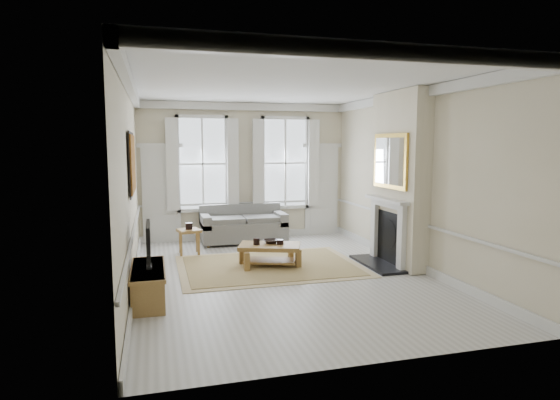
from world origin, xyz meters
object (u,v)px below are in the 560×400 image
object	(u,v)px
sofa	(243,227)
tv_stand	(148,284)
side_table	(189,234)
coffee_table	(270,248)

from	to	relation	value
sofa	tv_stand	size ratio (longest dim) A/B	1.41
side_table	coffee_table	distance (m)	2.06
side_table	sofa	bearing A→B (deg)	35.40
sofa	side_table	world-z (taller)	sofa
side_table	tv_stand	size ratio (longest dim) A/B	0.38
sofa	tv_stand	bearing A→B (deg)	-119.22
coffee_table	tv_stand	size ratio (longest dim) A/B	0.92
sofa	tv_stand	world-z (taller)	sofa
side_table	tv_stand	xyz separation A→B (m)	(-0.83, -2.95, -0.18)
tv_stand	side_table	bearing A→B (deg)	74.31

